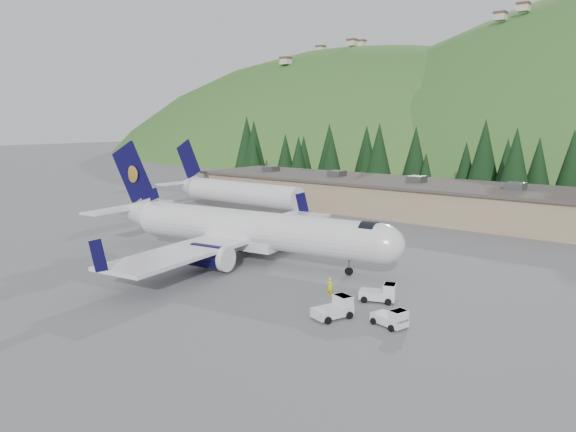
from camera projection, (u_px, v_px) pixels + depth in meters
The scene contains 9 objects.
ground at pixel (252, 261), 59.33m from camera, with size 600.00×600.00×0.00m, color #5D5D62.
airliner at pixel (244, 229), 59.32m from camera, with size 37.06×34.92×12.30m.
second_airliner at pixel (231, 191), 91.07m from camera, with size 27.50×11.00×10.05m.
baggage_tug_a at pixel (381, 293), 45.84m from camera, with size 3.25×2.55×1.56m.
baggage_tug_b at pixel (392, 319), 40.21m from camera, with size 2.89×2.12×1.41m.
baggage_tug_c at pixel (335, 308), 42.10m from camera, with size 2.54×3.34×1.61m.
terminal_building at pixel (388, 195), 91.13m from camera, with size 71.00×17.00×6.10m.
ramp_worker at pixel (330, 287), 47.28m from camera, with size 0.59×0.39×1.61m, color yellow.
tree_line at pixel (429, 157), 109.99m from camera, with size 113.52×16.94×14.43m.
Camera 1 is at (39.18, -42.50, 14.67)m, focal length 35.00 mm.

